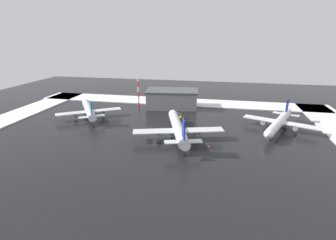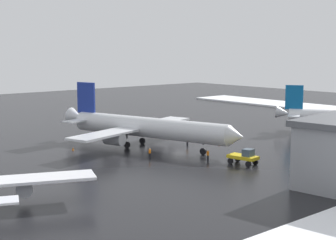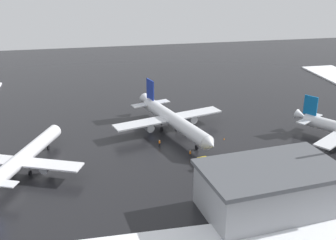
{
  "view_description": "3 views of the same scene",
  "coord_description": "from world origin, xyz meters",
  "views": [
    {
      "loc": [
        -21.7,
        84.73,
        34.43
      ],
      "look_at": [
        -3.48,
        -4.86,
        4.62
      ],
      "focal_mm": 28.0,
      "sensor_mm": 36.0,
      "label": 1
    },
    {
      "loc": [
        -63.42,
        -71.32,
        17.6
      ],
      "look_at": [
        -0.57,
        2.25,
        4.02
      ],
      "focal_mm": 55.0,
      "sensor_mm": 36.0,
      "label": 2
    },
    {
      "loc": [
        -29.77,
        -100.54,
        43.36
      ],
      "look_at": [
        -8.86,
        2.21,
        2.83
      ],
      "focal_mm": 45.0,
      "sensor_mm": 36.0,
      "label": 3
    }
  ],
  "objects": [
    {
      "name": "traffic_cone_near_nose",
      "position": [
        -19.07,
        6.02,
        0.28
      ],
      "size": [
        0.36,
        0.36,
        0.55
      ],
      "primitive_type": "cone",
      "color": "orange",
      "rests_on": "ground_plane"
    },
    {
      "name": "pushback_tug",
      "position": [
        -4.9,
        -20.68,
        1.28
      ],
      "size": [
        2.86,
        4.86,
        2.5
      ],
      "rotation": [
        0.0,
        0.0,
        4.85
      ],
      "color": "gold",
      "rests_on": "ground_plane"
    },
    {
      "name": "ground_crew_mid_apron",
      "position": [
        -1.26,
        -3.96,
        0.97
      ],
      "size": [
        0.36,
        0.36,
        1.71
      ],
      "rotation": [
        0.0,
        0.0,
        4.54
      ],
      "color": "black",
      "rests_on": "ground_plane"
    },
    {
      "name": "ground_crew_near_tug",
      "position": [
        -7.1,
        -15.07,
        0.97
      ],
      "size": [
        0.36,
        0.36,
        1.71
      ],
      "rotation": [
        0.0,
        0.0,
        0.07
      ],
      "color": "black",
      "rests_on": "ground_plane"
    },
    {
      "name": "airplane_foreground_jet",
      "position": [
        -7.93,
        -0.0,
        3.67
      ],
      "size": [
        30.88,
        36.71,
        11.11
      ],
      "rotation": [
        0.0,
        0.0,
        5.0
      ],
      "color": "silver",
      "rests_on": "ground_plane"
    },
    {
      "name": "ground_plane",
      "position": [
        0.0,
        0.0,
        0.0
      ],
      "size": [
        240.0,
        240.0,
        0.0
      ],
      "primitive_type": "plane",
      "color": "black"
    },
    {
      "name": "ground_crew_beside_wing",
      "position": [
        -13.06,
        -7.86,
        0.97
      ],
      "size": [
        0.36,
        0.36,
        1.71
      ],
      "rotation": [
        0.0,
        0.0,
        4.71
      ],
      "color": "black",
      "rests_on": "ground_plane"
    },
    {
      "name": "traffic_cone_mid_line",
      "position": [
        3.87,
        -7.02,
        0.28
      ],
      "size": [
        0.36,
        0.36,
        0.55
      ],
      "primitive_type": "cone",
      "color": "orange",
      "rests_on": "ground_plane"
    }
  ]
}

